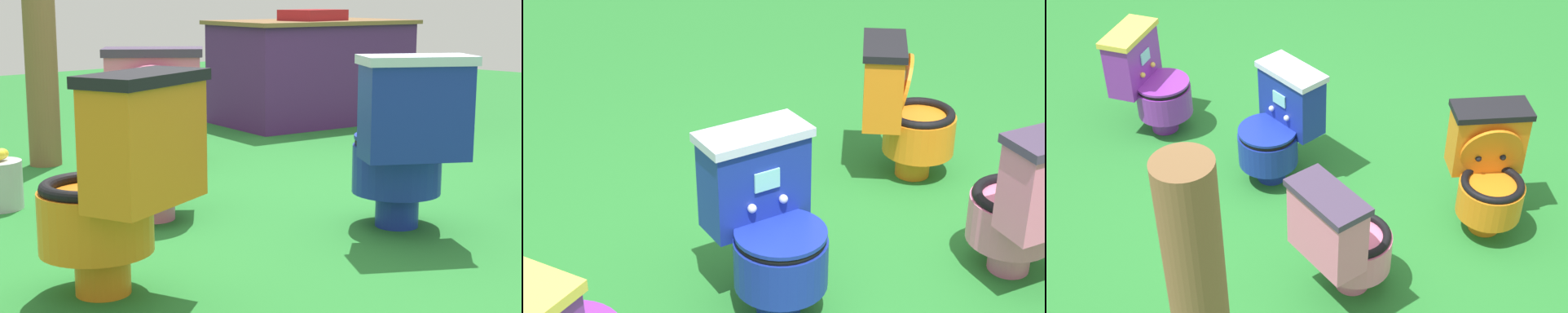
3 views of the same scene
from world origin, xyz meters
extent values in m
cylinder|color=pink|center=(-0.56, 0.43, 0.07)|extent=(0.25, 0.25, 0.14)
cylinder|color=pink|center=(-0.57, 0.41, 0.24)|extent=(0.52, 0.52, 0.20)
torus|color=black|center=(-0.57, 0.41, 0.35)|extent=(0.50, 0.50, 0.04)
cylinder|color=#3F334C|center=(-0.57, 0.41, 0.30)|extent=(0.34, 0.34, 0.01)
cube|color=#8CE0E5|center=(-0.51, 0.49, 0.56)|extent=(0.09, 0.08, 0.08)
cylinder|color=pink|center=(-0.51, 0.49, 0.49)|extent=(0.33, 0.29, 0.35)
sphere|color=#3F334C|center=(-0.46, 0.44, 0.46)|extent=(0.04, 0.04, 0.04)
cube|color=#8CE0E5|center=(1.05, -0.73, 0.56)|extent=(0.02, 0.11, 0.08)
cylinder|color=#192D9E|center=(0.11, -0.37, 0.07)|extent=(0.25, 0.25, 0.14)
cylinder|color=#192D9E|center=(0.12, -0.35, 0.24)|extent=(0.51, 0.51, 0.20)
torus|color=black|center=(0.12, -0.35, 0.35)|extent=(0.49, 0.49, 0.04)
cylinder|color=silver|center=(0.12, -0.35, 0.30)|extent=(0.33, 0.33, 0.01)
cube|color=#192D9E|center=(0.01, -0.52, 0.51)|extent=(0.45, 0.39, 0.37)
cube|color=silver|center=(0.01, -0.52, 0.71)|extent=(0.48, 0.42, 0.04)
cube|color=#8CE0E5|center=(0.07, -0.43, 0.56)|extent=(0.10, 0.07, 0.08)
cylinder|color=#192D9E|center=(0.12, -0.35, 0.37)|extent=(0.50, 0.50, 0.02)
sphere|color=silver|center=(0.01, -0.39, 0.46)|extent=(0.04, 0.04, 0.04)
sphere|color=silver|center=(0.13, -0.47, 0.46)|extent=(0.04, 0.04, 0.04)
cylinder|color=orange|center=(-1.23, -0.20, 0.07)|extent=(0.23, 0.23, 0.14)
cylinder|color=orange|center=(-1.23, -0.18, 0.24)|extent=(0.47, 0.47, 0.20)
torus|color=black|center=(-1.23, -0.18, 0.35)|extent=(0.45, 0.45, 0.04)
cylinder|color=black|center=(-1.23, -0.18, 0.30)|extent=(0.30, 0.30, 0.01)
cube|color=orange|center=(-1.17, -0.37, 0.51)|extent=(0.45, 0.31, 0.37)
cube|color=black|center=(-1.17, -0.37, 0.71)|extent=(0.48, 0.34, 0.04)
cube|color=#8CE0E5|center=(-1.20, -0.27, 0.56)|extent=(0.11, 0.04, 0.08)
cylinder|color=orange|center=(-1.20, -0.27, 0.49)|extent=(0.36, 0.20, 0.35)
sphere|color=black|center=(-1.27, -0.29, 0.46)|extent=(0.04, 0.04, 0.04)
sphere|color=black|center=(-1.14, -0.25, 0.46)|extent=(0.04, 0.04, 0.04)
camera|label=1|loc=(-2.64, -2.40, 0.95)|focal=57.24mm
camera|label=2|loc=(2.51, 0.73, 2.04)|focal=56.00mm
camera|label=3|loc=(-0.98, 3.28, 3.05)|focal=52.59mm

